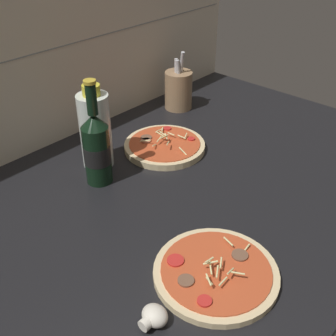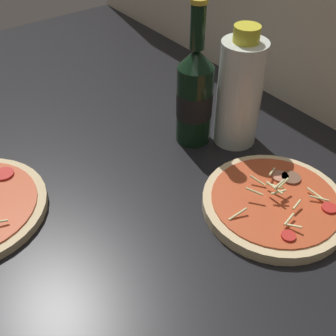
{
  "view_description": "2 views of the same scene",
  "coord_description": "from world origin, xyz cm",
  "px_view_note": "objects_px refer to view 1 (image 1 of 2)",
  "views": [
    {
      "loc": [
        -58.25,
        -53.93,
        65.53
      ],
      "look_at": [
        3.12,
        1.67,
        11.06
      ],
      "focal_mm": 45.0,
      "sensor_mm": 36.0,
      "label": 1
    },
    {
      "loc": [
        48.09,
        -25.24,
        52.68
      ],
      "look_at": [
        4.85,
        7.24,
        6.64
      ],
      "focal_mm": 45.0,
      "sensor_mm": 36.0,
      "label": 2
    }
  ],
  "objects_px": {
    "pizza_far": "(165,146)",
    "beer_bottle": "(97,147)",
    "pizza_near": "(216,272)",
    "mushroom_left": "(154,317)",
    "utensil_crock": "(178,90)",
    "oil_bottle": "(95,130)"
  },
  "relations": [
    {
      "from": "pizza_far",
      "to": "beer_bottle",
      "type": "xyz_separation_m",
      "value": [
        -0.23,
        0.02,
        0.09
      ]
    },
    {
      "from": "pizza_near",
      "to": "mushroom_left",
      "type": "distance_m",
      "value": 0.16
    },
    {
      "from": "mushroom_left",
      "to": "utensil_crock",
      "type": "distance_m",
      "value": 0.88
    },
    {
      "from": "pizza_near",
      "to": "utensil_crock",
      "type": "bearing_deg",
      "value": 46.44
    },
    {
      "from": "oil_bottle",
      "to": "utensil_crock",
      "type": "bearing_deg",
      "value": 10.09
    },
    {
      "from": "oil_bottle",
      "to": "utensil_crock",
      "type": "xyz_separation_m",
      "value": [
        0.42,
        0.08,
        -0.04
      ]
    },
    {
      "from": "pizza_near",
      "to": "pizza_far",
      "type": "relative_size",
      "value": 1.05
    },
    {
      "from": "pizza_near",
      "to": "utensil_crock",
      "type": "xyz_separation_m",
      "value": [
        0.53,
        0.56,
        0.06
      ]
    },
    {
      "from": "pizza_near",
      "to": "oil_bottle",
      "type": "height_order",
      "value": "oil_bottle"
    },
    {
      "from": "pizza_near",
      "to": "utensil_crock",
      "type": "height_order",
      "value": "utensil_crock"
    },
    {
      "from": "pizza_far",
      "to": "pizza_near",
      "type": "bearing_deg",
      "value": -125.82
    },
    {
      "from": "pizza_far",
      "to": "utensil_crock",
      "type": "height_order",
      "value": "utensil_crock"
    },
    {
      "from": "oil_bottle",
      "to": "pizza_far",
      "type": "bearing_deg",
      "value": -24.49
    },
    {
      "from": "oil_bottle",
      "to": "mushroom_left",
      "type": "distance_m",
      "value": 0.55
    },
    {
      "from": "oil_bottle",
      "to": "utensil_crock",
      "type": "relative_size",
      "value": 1.15
    },
    {
      "from": "beer_bottle",
      "to": "mushroom_left",
      "type": "xyz_separation_m",
      "value": [
        -0.22,
        -0.41,
        -0.08
      ]
    },
    {
      "from": "pizza_near",
      "to": "oil_bottle",
      "type": "bearing_deg",
      "value": 77.12
    },
    {
      "from": "pizza_near",
      "to": "utensil_crock",
      "type": "distance_m",
      "value": 0.77
    },
    {
      "from": "pizza_far",
      "to": "mushroom_left",
      "type": "distance_m",
      "value": 0.59
    },
    {
      "from": "utensil_crock",
      "to": "oil_bottle",
      "type": "bearing_deg",
      "value": -169.91
    },
    {
      "from": "pizza_near",
      "to": "pizza_far",
      "type": "xyz_separation_m",
      "value": [
        0.29,
        0.4,
        0.0
      ]
    },
    {
      "from": "oil_bottle",
      "to": "mushroom_left",
      "type": "bearing_deg",
      "value": -119.88
    }
  ]
}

